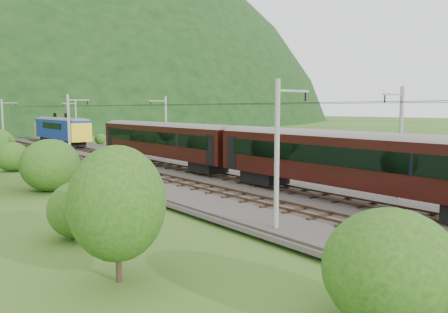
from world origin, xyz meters
TOP-DOWN VIEW (x-y plane):
  - ground at (0.00, 0.00)m, footprint 600.00×600.00m
  - railbed at (0.00, 10.00)m, footprint 14.00×220.00m
  - track_left at (-2.40, 10.00)m, footprint 2.40×220.00m
  - track_right at (2.40, 10.00)m, footprint 2.40×220.00m
  - catenary_left at (-6.12, 32.00)m, footprint 2.54×192.28m
  - catenary_right at (6.12, 32.00)m, footprint 2.54×192.28m
  - overhead_wires at (0.00, 10.00)m, footprint 4.83×198.00m
  - train at (2.40, 1.50)m, footprint 3.27×131.33m
  - hazard_post_near at (-0.57, 33.58)m, footprint 0.17×0.17m
  - hazard_post_far at (0.23, 35.05)m, footprint 0.14×0.14m
  - signal at (-4.95, 47.15)m, footprint 0.22×0.22m
  - vegetation_left at (-13.13, 12.30)m, footprint 11.28×144.29m
  - vegetation_right at (11.83, 14.25)m, footprint 5.70×102.50m

SIDE VIEW (x-z plane):
  - ground at x=0.00m, z-range 0.00..0.00m
  - railbed at x=0.00m, z-range 0.00..0.30m
  - track_left at x=-2.40m, z-range 0.24..0.51m
  - track_right at x=2.40m, z-range 0.24..0.51m
  - hazard_post_far at x=0.23m, z-range 0.30..1.65m
  - hazard_post_near at x=-0.57m, z-range 0.30..1.89m
  - vegetation_right at x=11.83m, z-range -0.31..2.72m
  - signal at x=-4.95m, z-range 0.48..2.49m
  - vegetation_left at x=-13.13m, z-range -0.85..5.35m
  - train at x=2.40m, z-range 0.98..6.68m
  - catenary_left at x=-6.12m, z-range 0.50..8.50m
  - catenary_right at x=6.12m, z-range 0.50..8.50m
  - overhead_wires at x=0.00m, z-range 7.08..7.12m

